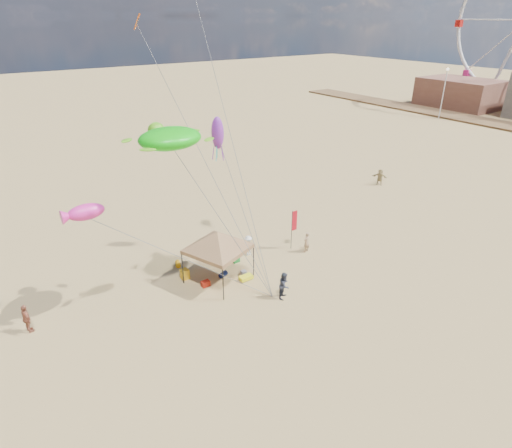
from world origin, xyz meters
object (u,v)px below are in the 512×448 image
at_px(feather_flag, 294,223).
at_px(person_far_c, 380,177).
at_px(beach_cart, 246,277).
at_px(canopy_tent, 217,234).
at_px(person_near_c, 248,246).
at_px(person_far_a, 27,319).
at_px(person_near_a, 306,242).
at_px(lamp_north, 445,85).
at_px(chair_green, 235,257).
at_px(person_near_b, 285,285).
at_px(cooler_red, 206,284).
at_px(chair_yellow, 185,274).
at_px(cooler_blue, 236,247).

xyz_separation_m(feather_flag, person_far_c, (16.15, 5.36, -1.23)).
bearing_deg(beach_cart, canopy_tent, 142.10).
distance_m(person_near_c, person_far_a, 14.88).
height_order(beach_cart, person_near_a, person_near_a).
distance_m(person_near_a, lamp_north, 54.87).
relative_size(chair_green, person_far_a, 0.40).
relative_size(beach_cart, person_near_b, 0.50).
bearing_deg(person_near_b, person_near_a, 3.49).
bearing_deg(cooler_red, canopy_tent, 9.19).
bearing_deg(chair_yellow, chair_green, -0.89).
xyz_separation_m(cooler_red, person_near_c, (4.60, 1.78, 0.59)).
relative_size(feather_flag, cooler_red, 5.81).
distance_m(person_near_b, lamp_north, 60.88).
xyz_separation_m(feather_flag, person_near_b, (-4.52, -4.63, -1.19)).
bearing_deg(feather_flag, cooler_red, -174.92).
height_order(feather_flag, person_far_c, feather_flag).
relative_size(person_near_b, lamp_north, 0.22).
relative_size(cooler_blue, chair_green, 0.77).
xyz_separation_m(canopy_tent, cooler_red, (-1.15, -0.19, -3.27)).
height_order(canopy_tent, beach_cart, canopy_tent).
xyz_separation_m(chair_green, chair_yellow, (-3.99, 0.06, 0.00)).
bearing_deg(canopy_tent, beach_cart, -37.90).
distance_m(chair_green, person_far_c, 21.32).
bearing_deg(cooler_blue, feather_flag, -32.64).
height_order(canopy_tent, cooler_blue, canopy_tent).
bearing_deg(cooler_blue, person_near_a, -39.19).
relative_size(chair_yellow, person_near_a, 0.44).
relative_size(beach_cart, lamp_north, 0.11).
height_order(canopy_tent, feather_flag, canopy_tent).
distance_m(person_far_a, lamp_north, 71.71).
xyz_separation_m(feather_flag, cooler_red, (-7.97, -0.71, -1.90)).
bearing_deg(person_near_a, lamp_north, -170.61).
bearing_deg(beach_cart, person_far_a, 168.38).
height_order(person_near_c, lamp_north, lamp_north).
distance_m(chair_yellow, person_near_a, 9.34).
height_order(person_near_c, person_far_c, person_far_c).
height_order(beach_cart, person_near_b, person_near_b).
height_order(person_far_a, person_far_c, person_far_a).
xyz_separation_m(cooler_red, person_far_a, (-10.28, 1.72, 0.70)).
xyz_separation_m(canopy_tent, lamp_north, (57.20, 21.82, 2.06)).
bearing_deg(feather_flag, person_far_a, 176.83).
distance_m(chair_green, chair_yellow, 3.99).
relative_size(canopy_tent, cooler_blue, 11.65).
xyz_separation_m(chair_green, person_near_b, (0.16, -5.45, 0.55)).
xyz_separation_m(chair_green, lamp_north, (55.05, 20.48, 5.17)).
bearing_deg(chair_yellow, canopy_tent, -37.27).
height_order(cooler_red, person_near_a, person_near_a).
distance_m(chair_yellow, person_near_b, 6.93).
bearing_deg(chair_yellow, lamp_north, 19.07).
bearing_deg(person_near_b, person_far_a, 125.12).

